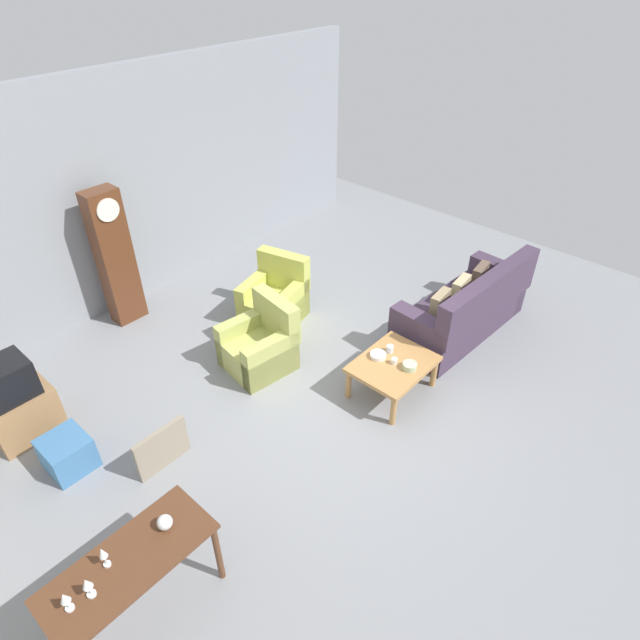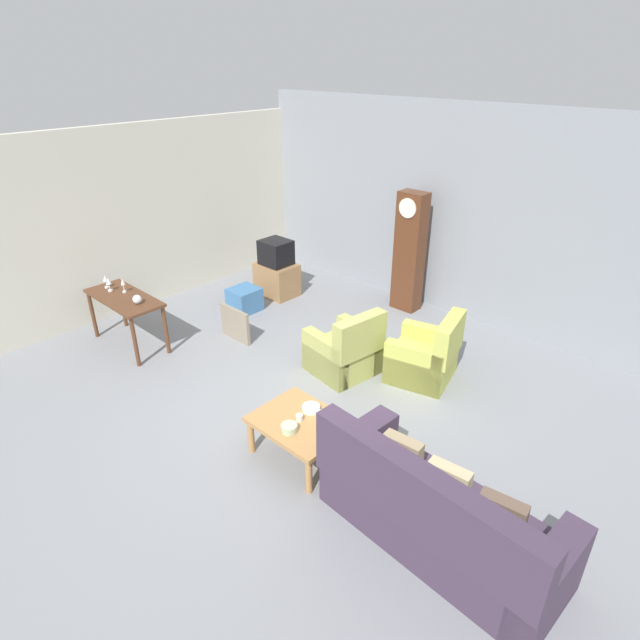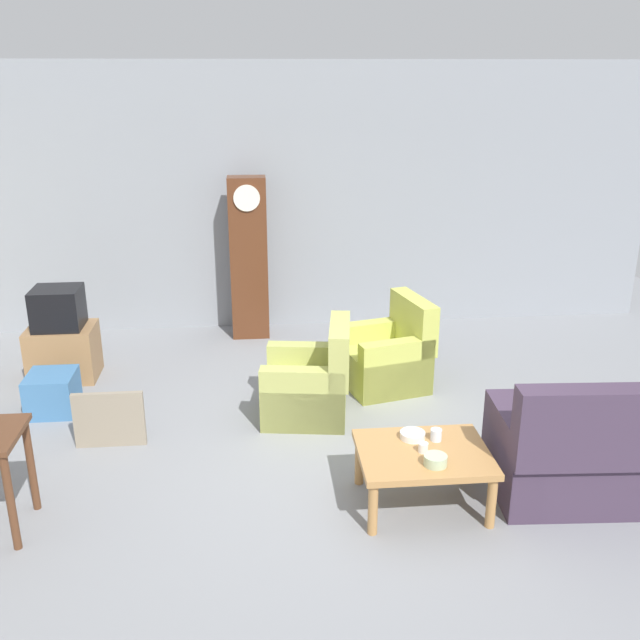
{
  "view_description": "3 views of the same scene",
  "coord_description": "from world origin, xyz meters",
  "px_view_note": "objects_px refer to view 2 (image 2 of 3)",
  "views": [
    {
      "loc": [
        -3.7,
        -3.08,
        4.56
      ],
      "look_at": [
        -0.03,
        0.19,
        0.94
      ],
      "focal_mm": 30.0,
      "sensor_mm": 36.0,
      "label": 1
    },
    {
      "loc": [
        3.45,
        -3.55,
        3.79
      ],
      "look_at": [
        -0.36,
        0.53,
        0.92
      ],
      "focal_mm": 29.21,
      "sensor_mm": 36.0,
      "label": 2
    },
    {
      "loc": [
        -0.78,
        -5.06,
        3.09
      ],
      "look_at": [
        -0.26,
        0.48,
        1.12
      ],
      "focal_mm": 39.83,
      "sensor_mm": 36.0,
      "label": 3
    }
  ],
  "objects_px": {
    "armchair_olive_near": "(345,352)",
    "cup_white_porcelain": "(299,418)",
    "glass_dome_cloche": "(137,299)",
    "wine_glass_tall": "(105,280)",
    "bowl_white_stacked": "(311,408)",
    "tv_crt": "(276,252)",
    "coffee_table_wood": "(301,425)",
    "wine_glass_short": "(123,283)",
    "armchair_olive_far": "(425,358)",
    "wine_glass_mid": "(109,282)",
    "couch_floral": "(437,515)",
    "framed_picture_leaning": "(235,324)",
    "console_table_dark": "(125,304)",
    "bowl_shallow_green": "(289,428)",
    "cup_blue_rimmed": "(320,415)",
    "grandfather_clock": "(409,252)",
    "tv_stand_cabinet": "(277,279)"
  },
  "relations": [
    {
      "from": "armchair_olive_far",
      "to": "tv_stand_cabinet",
      "type": "relative_size",
      "value": 1.4
    },
    {
      "from": "armchair_olive_near",
      "to": "bowl_white_stacked",
      "type": "relative_size",
      "value": 4.82
    },
    {
      "from": "glass_dome_cloche",
      "to": "wine_glass_short",
      "type": "xyz_separation_m",
      "value": [
        -0.47,
        0.06,
        0.08
      ]
    },
    {
      "from": "cup_blue_rimmed",
      "to": "wine_glass_tall",
      "type": "relative_size",
      "value": 0.47
    },
    {
      "from": "couch_floral",
      "to": "wine_glass_short",
      "type": "bearing_deg",
      "value": 179.05
    },
    {
      "from": "cup_blue_rimmed",
      "to": "wine_glass_short",
      "type": "xyz_separation_m",
      "value": [
        -3.71,
        -0.09,
        0.41
      ]
    },
    {
      "from": "framed_picture_leaning",
      "to": "console_table_dark",
      "type": "bearing_deg",
      "value": -130.98
    },
    {
      "from": "glass_dome_cloche",
      "to": "coffee_table_wood",
      "type": "bearing_deg",
      "value": 0.1
    },
    {
      "from": "armchair_olive_near",
      "to": "cup_white_porcelain",
      "type": "xyz_separation_m",
      "value": [
        0.7,
        -1.54,
        0.18
      ]
    },
    {
      "from": "cup_white_porcelain",
      "to": "glass_dome_cloche",
      "type": "bearing_deg",
      "value": 179.86
    },
    {
      "from": "armchair_olive_far",
      "to": "wine_glass_mid",
      "type": "height_order",
      "value": "wine_glass_mid"
    },
    {
      "from": "bowl_white_stacked",
      "to": "wine_glass_tall",
      "type": "bearing_deg",
      "value": -176.62
    },
    {
      "from": "glass_dome_cloche",
      "to": "armchair_olive_near",
      "type": "bearing_deg",
      "value": 32.51
    },
    {
      "from": "console_table_dark",
      "to": "framed_picture_leaning",
      "type": "bearing_deg",
      "value": 49.02
    },
    {
      "from": "glass_dome_cloche",
      "to": "wine_glass_short",
      "type": "relative_size",
      "value": 0.57
    },
    {
      "from": "cup_blue_rimmed",
      "to": "wine_glass_tall",
      "type": "height_order",
      "value": "wine_glass_tall"
    },
    {
      "from": "wine_glass_tall",
      "to": "tv_crt",
      "type": "bearing_deg",
      "value": 75.33
    },
    {
      "from": "armchair_olive_far",
      "to": "bowl_white_stacked",
      "type": "xyz_separation_m",
      "value": [
        -0.18,
        -1.94,
        0.17
      ]
    },
    {
      "from": "tv_crt",
      "to": "glass_dome_cloche",
      "type": "relative_size",
      "value": 3.89
    },
    {
      "from": "couch_floral",
      "to": "glass_dome_cloche",
      "type": "relative_size",
      "value": 17.42
    },
    {
      "from": "glass_dome_cloche",
      "to": "bowl_white_stacked",
      "type": "relative_size",
      "value": 0.65
    },
    {
      "from": "couch_floral",
      "to": "bowl_shallow_green",
      "type": "xyz_separation_m",
      "value": [
        -1.6,
        -0.17,
        0.13
      ]
    },
    {
      "from": "bowl_white_stacked",
      "to": "glass_dome_cloche",
      "type": "bearing_deg",
      "value": -176.28
    },
    {
      "from": "armchair_olive_far",
      "to": "bowl_shallow_green",
      "type": "relative_size",
      "value": 5.71
    },
    {
      "from": "couch_floral",
      "to": "armchair_olive_near",
      "type": "relative_size",
      "value": 2.34
    },
    {
      "from": "armchair_olive_near",
      "to": "armchair_olive_far",
      "type": "xyz_separation_m",
      "value": [
        0.85,
        0.6,
        0.0
      ]
    },
    {
      "from": "wine_glass_short",
      "to": "armchair_olive_far",
      "type": "bearing_deg",
      "value": 29.14
    },
    {
      "from": "framed_picture_leaning",
      "to": "bowl_white_stacked",
      "type": "relative_size",
      "value": 3.15
    },
    {
      "from": "coffee_table_wood",
      "to": "grandfather_clock",
      "type": "height_order",
      "value": "grandfather_clock"
    },
    {
      "from": "armchair_olive_near",
      "to": "wine_glass_mid",
      "type": "relative_size",
      "value": 4.51
    },
    {
      "from": "framed_picture_leaning",
      "to": "cup_blue_rimmed",
      "type": "xyz_separation_m",
      "value": [
        2.61,
        -0.96,
        0.25
      ]
    },
    {
      "from": "tv_stand_cabinet",
      "to": "cup_white_porcelain",
      "type": "distance_m",
      "value": 4.17
    },
    {
      "from": "couch_floral",
      "to": "armchair_olive_far",
      "type": "relative_size",
      "value": 2.26
    },
    {
      "from": "wine_glass_tall",
      "to": "bowl_white_stacked",
      "type": "bearing_deg",
      "value": 3.38
    },
    {
      "from": "tv_crt",
      "to": "coffee_table_wood",
      "type": "bearing_deg",
      "value": -39.31
    },
    {
      "from": "tv_stand_cabinet",
      "to": "cup_white_porcelain",
      "type": "xyz_separation_m",
      "value": [
        3.21,
        -2.65,
        0.2
      ]
    },
    {
      "from": "coffee_table_wood",
      "to": "console_table_dark",
      "type": "relative_size",
      "value": 0.74
    },
    {
      "from": "cup_white_porcelain",
      "to": "bowl_white_stacked",
      "type": "height_order",
      "value": "cup_white_porcelain"
    },
    {
      "from": "tv_stand_cabinet",
      "to": "bowl_shallow_green",
      "type": "xyz_separation_m",
      "value": [
        3.26,
        -2.84,
        0.2
      ]
    },
    {
      "from": "armchair_olive_near",
      "to": "tv_stand_cabinet",
      "type": "bearing_deg",
      "value": 156.1
    },
    {
      "from": "bowl_white_stacked",
      "to": "tv_crt",
      "type": "bearing_deg",
      "value": 142.47
    },
    {
      "from": "console_table_dark",
      "to": "bowl_shallow_green",
      "type": "xyz_separation_m",
      "value": [
        3.5,
        -0.17,
        -0.17
      ]
    },
    {
      "from": "coffee_table_wood",
      "to": "tv_crt",
      "type": "relative_size",
      "value": 2.0
    },
    {
      "from": "couch_floral",
      "to": "wine_glass_tall",
      "type": "distance_m",
      "value": 5.58
    },
    {
      "from": "wine_glass_tall",
      "to": "wine_glass_mid",
      "type": "height_order",
      "value": "wine_glass_mid"
    },
    {
      "from": "bowl_white_stacked",
      "to": "wine_glass_mid",
      "type": "relative_size",
      "value": 0.94
    },
    {
      "from": "armchair_olive_far",
      "to": "coffee_table_wood",
      "type": "xyz_separation_m",
      "value": [
        -0.14,
        -2.13,
        0.08
      ]
    },
    {
      "from": "armchair_olive_near",
      "to": "coffee_table_wood",
      "type": "bearing_deg",
      "value": -65.0
    },
    {
      "from": "grandfather_clock",
      "to": "bowl_white_stacked",
      "type": "distance_m",
      "value": 3.76
    },
    {
      "from": "glass_dome_cloche",
      "to": "cup_white_porcelain",
      "type": "height_order",
      "value": "glass_dome_cloche"
    }
  ]
}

